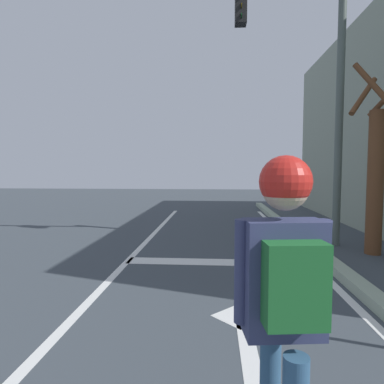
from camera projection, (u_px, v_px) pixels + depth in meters
lane_line_center at (40, 353)px, 2.91m from camera, size 0.12×20.00×0.01m
stop_bar at (223, 262)px, 5.75m from camera, size 3.37×0.40×0.01m
lane_arrow_stem at (250, 358)px, 2.83m from camera, size 0.16×1.40×0.01m
lane_arrow_head at (242, 315)px, 3.67m from camera, size 0.71×0.71×0.01m
skater at (285, 286)px, 1.50m from camera, size 0.45×0.61×1.61m
traffic_signal_mast at (299, 64)px, 6.87m from camera, size 4.22×0.34×5.80m
roadside_tree at (375, 172)px, 6.22m from camera, size 1.04×1.04×3.59m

